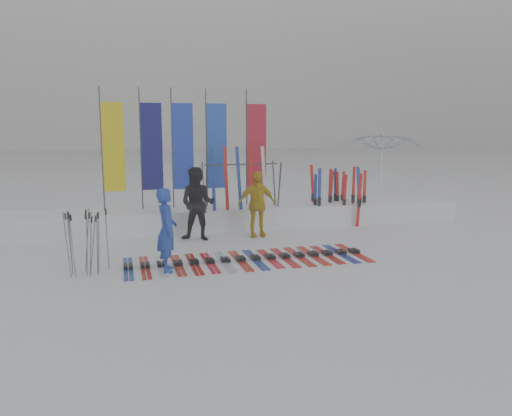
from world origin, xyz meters
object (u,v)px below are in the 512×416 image
object	(u,v)px
tent_canopy	(382,172)
ski_rack	(241,179)
person_yellow	(257,204)
ski_row	(248,259)
person_blue	(167,230)
person_black	(198,204)

from	to	relation	value
tent_canopy	ski_rack	size ratio (longest dim) A/B	1.45
person_yellow	ski_row	size ratio (longest dim) A/B	0.33
tent_canopy	person_blue	bearing A→B (deg)	-145.37
person_blue	tent_canopy	world-z (taller)	tent_canopy
tent_canopy	person_black	bearing A→B (deg)	-158.23
person_yellow	tent_canopy	xyz separation A→B (m)	(4.92, 2.54, 0.50)
tent_canopy	ski_row	distance (m)	7.57
person_black	person_yellow	bearing A→B (deg)	23.99
tent_canopy	ski_rack	distance (m)	5.31
person_blue	ski_rack	world-z (taller)	ski_rack
person_blue	ski_row	world-z (taller)	person_blue
person_blue	person_black	bearing A→B (deg)	-19.21
person_blue	person_yellow	size ratio (longest dim) A/B	0.97
person_black	ski_rack	world-z (taller)	ski_rack
person_yellow	ski_rack	world-z (taller)	ski_rack
person_yellow	tent_canopy	bearing A→B (deg)	27.54
person_blue	person_yellow	xyz separation A→B (m)	(2.49, 2.59, 0.03)
ski_row	ski_rack	distance (m)	3.56
person_blue	ski_row	xyz separation A→B (m)	(1.69, 0.35, -0.77)
person_black	ski_row	distance (m)	2.47
ski_rack	tent_canopy	bearing A→B (deg)	16.87
person_black	ski_rack	xyz separation A→B (m)	(1.35, 1.03, 0.48)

